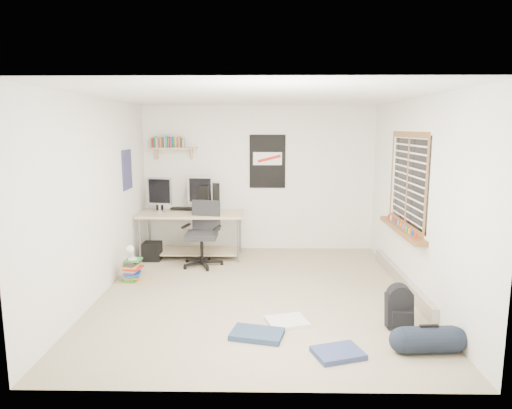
{
  "coord_description": "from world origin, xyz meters",
  "views": [
    {
      "loc": [
        0.08,
        -5.66,
        2.13
      ],
      "look_at": [
        -0.01,
        0.13,
        1.15
      ],
      "focal_mm": 32.0,
      "sensor_mm": 36.0,
      "label": 1
    }
  ],
  "objects_px": {
    "desk": "(192,235)",
    "book_stack": "(132,271)",
    "duffel_bag": "(428,339)",
    "office_chair": "(202,235)",
    "backpack": "(399,310)"
  },
  "relations": [
    {
      "from": "desk",
      "to": "book_stack",
      "type": "bearing_deg",
      "value": -100.32
    },
    {
      "from": "duffel_bag",
      "to": "book_stack",
      "type": "relative_size",
      "value": 1.14
    },
    {
      "from": "desk",
      "to": "duffel_bag",
      "type": "xyz_separation_m",
      "value": [
        2.76,
        -3.24,
        -0.22
      ]
    },
    {
      "from": "office_chair",
      "to": "book_stack",
      "type": "distance_m",
      "value": 1.22
    },
    {
      "from": "office_chair",
      "to": "duffel_bag",
      "type": "height_order",
      "value": "office_chair"
    },
    {
      "from": "office_chair",
      "to": "backpack",
      "type": "bearing_deg",
      "value": -29.28
    },
    {
      "from": "office_chair",
      "to": "desk",
      "type": "bearing_deg",
      "value": 128.74
    },
    {
      "from": "backpack",
      "to": "book_stack",
      "type": "distance_m",
      "value": 3.59
    },
    {
      "from": "office_chair",
      "to": "duffel_bag",
      "type": "bearing_deg",
      "value": -34.13
    },
    {
      "from": "backpack",
      "to": "book_stack",
      "type": "height_order",
      "value": "backpack"
    },
    {
      "from": "office_chair",
      "to": "duffel_bag",
      "type": "distance_m",
      "value": 3.76
    },
    {
      "from": "desk",
      "to": "duffel_bag",
      "type": "height_order",
      "value": "desk"
    },
    {
      "from": "backpack",
      "to": "duffel_bag",
      "type": "bearing_deg",
      "value": -75.16
    },
    {
      "from": "book_stack",
      "to": "backpack",
      "type": "bearing_deg",
      "value": -23.71
    },
    {
      "from": "desk",
      "to": "duffel_bag",
      "type": "distance_m",
      "value": 4.26
    }
  ]
}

